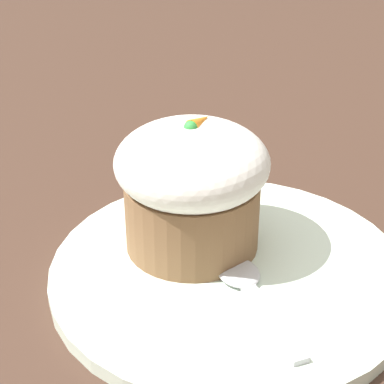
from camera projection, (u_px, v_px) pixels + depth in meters
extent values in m
plane|color=#3D281E|center=(229.00, 277.00, 0.45)|extent=(4.00, 4.00, 0.00)
cylinder|color=silver|center=(229.00, 271.00, 0.45)|extent=(0.25, 0.25, 0.01)
cylinder|color=brown|center=(192.00, 213.00, 0.45)|extent=(0.10, 0.10, 0.05)
ellipsoid|color=white|center=(192.00, 162.00, 0.43)|extent=(0.11, 0.11, 0.05)
cone|color=orange|center=(200.00, 122.00, 0.43)|extent=(0.02, 0.01, 0.01)
sphere|color=green|center=(191.00, 128.00, 0.42)|extent=(0.01, 0.01, 0.01)
cube|color=#B7B7BC|center=(271.00, 320.00, 0.39)|extent=(0.06, 0.07, 0.00)
ellipsoid|color=#B7B7BC|center=(238.00, 272.00, 0.43)|extent=(0.04, 0.05, 0.01)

